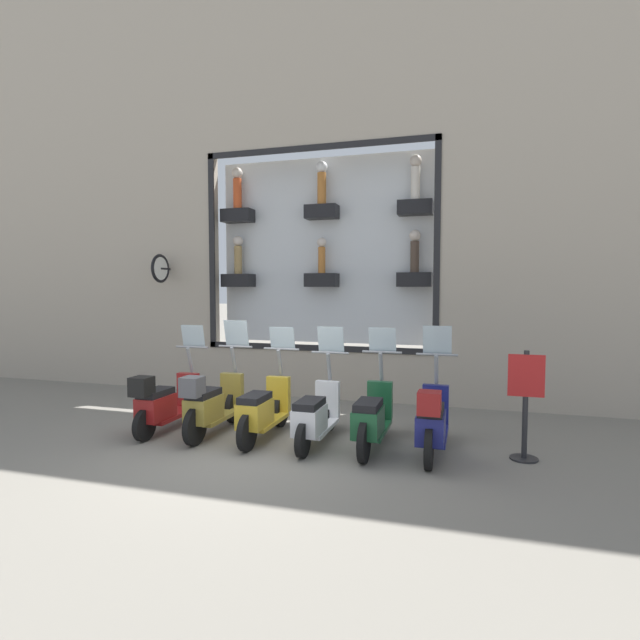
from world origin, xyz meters
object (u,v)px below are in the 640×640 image
scooter_white_2 (315,416)px  scooter_yellow_3 (263,410)px  scooter_navy_0 (432,421)px  scooter_olive_4 (211,404)px  scooter_green_1 (372,418)px  shop_sign_post (525,402)px  scooter_red_5 (164,403)px

scooter_white_2 → scooter_yellow_3: size_ratio=0.99×
scooter_navy_0 → scooter_white_2: bearing=88.2°
scooter_olive_4 → scooter_yellow_3: bearing=-86.3°
scooter_white_2 → scooter_yellow_3: bearing=89.7°
scooter_white_2 → scooter_olive_4: 1.65m
scooter_white_2 → scooter_olive_4: size_ratio=0.99×
scooter_green_1 → scooter_yellow_3: (-0.00, 1.64, -0.01)m
scooter_white_2 → scooter_olive_4: bearing=91.7°
scooter_green_1 → shop_sign_post: bearing=-85.0°
scooter_red_5 → shop_sign_post: 5.29m
scooter_olive_4 → scooter_navy_0: bearing=-90.1°
scooter_yellow_3 → shop_sign_post: bearing=-87.2°
scooter_green_1 → scooter_red_5: scooter_green_1 is taller
scooter_white_2 → scooter_red_5: (-0.06, 2.46, 0.04)m
scooter_navy_0 → scooter_red_5: scooter_navy_0 is taller
scooter_yellow_3 → scooter_olive_4: (-0.05, 0.82, 0.05)m
scooter_green_1 → scooter_olive_4: scooter_olive_4 is taller
scooter_navy_0 → scooter_olive_4: 3.29m
scooter_yellow_3 → shop_sign_post: (0.18, -3.64, 0.32)m
scooter_white_2 → scooter_green_1: bearing=-89.6°
scooter_yellow_3 → scooter_red_5: size_ratio=1.01×
scooter_green_1 → scooter_olive_4: bearing=91.3°
scooter_green_1 → shop_sign_post: (0.18, -1.99, 0.32)m
scooter_white_2 → scooter_yellow_3: 0.82m
scooter_yellow_3 → scooter_red_5: scooter_yellow_3 is taller
scooter_navy_0 → shop_sign_post: size_ratio=1.25×
scooter_navy_0 → scooter_yellow_3: 2.47m
scooter_olive_4 → shop_sign_post: size_ratio=1.25×
scooter_yellow_3 → scooter_olive_4: size_ratio=1.00×
shop_sign_post → scooter_red_5: bearing=92.7°
scooter_navy_0 → scooter_red_5: (-0.01, 4.11, -0.02)m
scooter_olive_4 → scooter_red_5: scooter_olive_4 is taller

